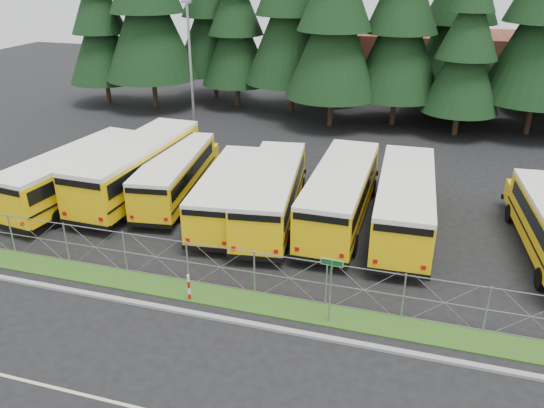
{
  "coord_description": "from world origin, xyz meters",
  "views": [
    {
      "loc": [
        4.94,
        -18.63,
        12.69
      ],
      "look_at": [
        -1.72,
        4.0,
        1.8
      ],
      "focal_mm": 35.0,
      "sensor_mm": 36.0,
      "label": 1
    }
  ],
  "objects_px": {
    "bus_0": "(81,175)",
    "street_sign": "(331,278)",
    "bus_3": "(230,193)",
    "light_standard": "(191,68)",
    "bus_1": "(142,168)",
    "bus_5": "(341,195)",
    "bus_2": "(178,175)",
    "striped_bollard": "(189,288)",
    "bus_6": "(405,203)",
    "bus_4": "(272,194)"
  },
  "relations": [
    {
      "from": "street_sign",
      "to": "bus_1",
      "type": "bearing_deg",
      "value": 144.63
    },
    {
      "from": "bus_0",
      "to": "bus_5",
      "type": "relative_size",
      "value": 0.98
    },
    {
      "from": "street_sign",
      "to": "bus_3",
      "type": "bearing_deg",
      "value": 131.62
    },
    {
      "from": "bus_1",
      "to": "bus_6",
      "type": "distance_m",
      "value": 15.09
    },
    {
      "from": "bus_2",
      "to": "bus_4",
      "type": "height_order",
      "value": "bus_4"
    },
    {
      "from": "street_sign",
      "to": "striped_bollard",
      "type": "distance_m",
      "value": 5.93
    },
    {
      "from": "bus_2",
      "to": "bus_5",
      "type": "height_order",
      "value": "bus_5"
    },
    {
      "from": "bus_3",
      "to": "bus_6",
      "type": "distance_m",
      "value": 9.11
    },
    {
      "from": "light_standard",
      "to": "striped_bollard",
      "type": "bearing_deg",
      "value": -66.73
    },
    {
      "from": "bus_1",
      "to": "bus_2",
      "type": "relative_size",
      "value": 1.2
    },
    {
      "from": "bus_2",
      "to": "bus_6",
      "type": "bearing_deg",
      "value": -10.25
    },
    {
      "from": "bus_6",
      "to": "striped_bollard",
      "type": "xyz_separation_m",
      "value": [
        -7.91,
        -8.85,
        -0.92
      ]
    },
    {
      "from": "bus_1",
      "to": "striped_bollard",
      "type": "distance_m",
      "value": 11.8
    },
    {
      "from": "bus_3",
      "to": "bus_0",
      "type": "bearing_deg",
      "value": 175.71
    },
    {
      "from": "bus_3",
      "to": "bus_4",
      "type": "xyz_separation_m",
      "value": [
        2.3,
        0.23,
        0.14
      ]
    },
    {
      "from": "bus_6",
      "to": "light_standard",
      "type": "xyz_separation_m",
      "value": [
        -16.34,
        10.76,
        3.98
      ]
    },
    {
      "from": "bus_2",
      "to": "bus_3",
      "type": "xyz_separation_m",
      "value": [
        3.79,
        -1.51,
        -0.03
      ]
    },
    {
      "from": "bus_1",
      "to": "bus_6",
      "type": "relative_size",
      "value": 1.07
    },
    {
      "from": "bus_3",
      "to": "street_sign",
      "type": "xyz_separation_m",
      "value": [
        6.91,
        -7.77,
        0.7
      ]
    },
    {
      "from": "bus_3",
      "to": "bus_1",
      "type": "bearing_deg",
      "value": 160.37
    },
    {
      "from": "bus_2",
      "to": "striped_bollard",
      "type": "relative_size",
      "value": 8.64
    },
    {
      "from": "bus_3",
      "to": "bus_6",
      "type": "bearing_deg",
      "value": -0.64
    },
    {
      "from": "bus_5",
      "to": "bus_1",
      "type": "bearing_deg",
      "value": 178.51
    },
    {
      "from": "bus_3",
      "to": "striped_bollard",
      "type": "xyz_separation_m",
      "value": [
        1.16,
        -7.91,
        -0.73
      ]
    },
    {
      "from": "bus_2",
      "to": "bus_6",
      "type": "distance_m",
      "value": 12.86
    },
    {
      "from": "bus_0",
      "to": "bus_2",
      "type": "bearing_deg",
      "value": 26.76
    },
    {
      "from": "striped_bollard",
      "to": "light_standard",
      "type": "distance_m",
      "value": 21.9
    },
    {
      "from": "bus_2",
      "to": "striped_bollard",
      "type": "bearing_deg",
      "value": -70.01
    },
    {
      "from": "light_standard",
      "to": "bus_5",
      "type": "bearing_deg",
      "value": -39.22
    },
    {
      "from": "bus_0",
      "to": "striped_bollard",
      "type": "bearing_deg",
      "value": -29.76
    },
    {
      "from": "bus_0",
      "to": "bus_4",
      "type": "relative_size",
      "value": 1.02
    },
    {
      "from": "street_sign",
      "to": "bus_4",
      "type": "bearing_deg",
      "value": 119.91
    },
    {
      "from": "bus_2",
      "to": "bus_4",
      "type": "distance_m",
      "value": 6.22
    },
    {
      "from": "bus_4",
      "to": "street_sign",
      "type": "distance_m",
      "value": 9.25
    },
    {
      "from": "bus_0",
      "to": "street_sign",
      "type": "bearing_deg",
      "value": -18.05
    },
    {
      "from": "bus_0",
      "to": "bus_4",
      "type": "bearing_deg",
      "value": 9.96
    },
    {
      "from": "bus_1",
      "to": "bus_3",
      "type": "bearing_deg",
      "value": -11.25
    },
    {
      "from": "bus_3",
      "to": "striped_bollard",
      "type": "height_order",
      "value": "bus_3"
    },
    {
      "from": "bus_3",
      "to": "bus_5",
      "type": "height_order",
      "value": "bus_5"
    },
    {
      "from": "bus_2",
      "to": "street_sign",
      "type": "height_order",
      "value": "street_sign"
    },
    {
      "from": "bus_1",
      "to": "bus_3",
      "type": "height_order",
      "value": "bus_1"
    },
    {
      "from": "bus_0",
      "to": "striped_bollard",
      "type": "xyz_separation_m",
      "value": [
        10.12,
        -7.57,
        -0.9
      ]
    },
    {
      "from": "bus_1",
      "to": "striped_bollard",
      "type": "relative_size",
      "value": 10.34
    },
    {
      "from": "bus_0",
      "to": "light_standard",
      "type": "relative_size",
      "value": 1.13
    },
    {
      "from": "bus_6",
      "to": "street_sign",
      "type": "height_order",
      "value": "bus_6"
    },
    {
      "from": "bus_1",
      "to": "light_standard",
      "type": "distance_m",
      "value": 11.07
    },
    {
      "from": "bus_3",
      "to": "light_standard",
      "type": "bearing_deg",
      "value": 115.36
    },
    {
      "from": "striped_bollard",
      "to": "street_sign",
      "type": "bearing_deg",
      "value": 1.42
    },
    {
      "from": "bus_6",
      "to": "striped_bollard",
      "type": "relative_size",
      "value": 9.68
    },
    {
      "from": "bus_0",
      "to": "striped_bollard",
      "type": "relative_size",
      "value": 9.54
    }
  ]
}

